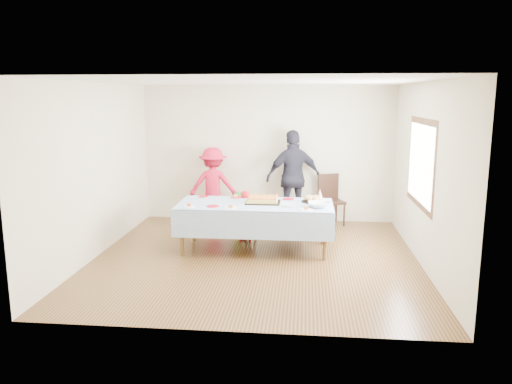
% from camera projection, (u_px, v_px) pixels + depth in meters
% --- Properties ---
extents(ground, '(5.00, 5.00, 0.00)m').
position_uv_depth(ground, '(255.00, 258.00, 7.80)').
color(ground, '#432213').
rests_on(ground, ground).
extents(room_walls, '(5.04, 5.04, 2.72)m').
position_uv_depth(room_walls, '(259.00, 145.00, 7.47)').
color(room_walls, beige).
rests_on(room_walls, ground).
extents(party_table, '(2.50, 1.10, 0.78)m').
position_uv_depth(party_table, '(255.00, 207.00, 8.09)').
color(party_table, brown).
rests_on(party_table, ground).
extents(birthday_cake, '(0.56, 0.43, 0.10)m').
position_uv_depth(birthday_cake, '(263.00, 200.00, 8.13)').
color(birthday_cake, black).
rests_on(birthday_cake, party_table).
extents(rolls_tray, '(0.36, 0.36, 0.11)m').
position_uv_depth(rolls_tray, '(313.00, 199.00, 8.17)').
color(rolls_tray, black).
rests_on(rolls_tray, party_table).
extents(punch_bowl, '(0.34, 0.34, 0.08)m').
position_uv_depth(punch_bowl, '(319.00, 205.00, 7.78)').
color(punch_bowl, silver).
rests_on(punch_bowl, party_table).
extents(party_hat, '(0.10, 0.10, 0.17)m').
position_uv_depth(party_hat, '(320.00, 194.00, 8.41)').
color(party_hat, silver).
rests_on(party_hat, party_table).
extents(fork_pile, '(0.24, 0.18, 0.07)m').
position_uv_depth(fork_pile, '(288.00, 205.00, 7.81)').
color(fork_pile, white).
rests_on(fork_pile, party_table).
extents(plate_red_far_a, '(0.16, 0.16, 0.01)m').
position_uv_depth(plate_red_far_a, '(203.00, 196.00, 8.61)').
color(plate_red_far_a, red).
rests_on(plate_red_far_a, party_table).
extents(plate_red_far_b, '(0.19, 0.19, 0.01)m').
position_uv_depth(plate_red_far_b, '(236.00, 197.00, 8.53)').
color(plate_red_far_b, red).
rests_on(plate_red_far_b, party_table).
extents(plate_red_far_c, '(0.18, 0.18, 0.01)m').
position_uv_depth(plate_red_far_c, '(261.00, 198.00, 8.50)').
color(plate_red_far_c, red).
rests_on(plate_red_far_c, party_table).
extents(plate_red_far_d, '(0.19, 0.19, 0.01)m').
position_uv_depth(plate_red_far_d, '(288.00, 199.00, 8.39)').
color(plate_red_far_d, red).
rests_on(plate_red_far_d, party_table).
extents(plate_red_near, '(0.20, 0.20, 0.01)m').
position_uv_depth(plate_red_near, '(213.00, 206.00, 7.85)').
color(plate_red_near, red).
rests_on(plate_red_near, party_table).
extents(plate_white_left, '(0.20, 0.20, 0.01)m').
position_uv_depth(plate_white_left, '(189.00, 207.00, 7.82)').
color(plate_white_left, white).
rests_on(plate_white_left, party_table).
extents(plate_white_mid, '(0.20, 0.20, 0.01)m').
position_uv_depth(plate_white_mid, '(231.00, 208.00, 7.72)').
color(plate_white_mid, white).
rests_on(plate_white_mid, party_table).
extents(plate_white_right, '(0.21, 0.21, 0.01)m').
position_uv_depth(plate_white_right, '(306.00, 210.00, 7.60)').
color(plate_white_right, white).
rests_on(plate_white_right, party_table).
extents(dining_chair, '(0.55, 0.55, 0.99)m').
position_uv_depth(dining_chair, '(330.00, 197.00, 9.80)').
color(dining_chair, black).
rests_on(dining_chair, ground).
extents(toddler_left, '(0.36, 0.27, 0.90)m').
position_uv_depth(toddler_left, '(245.00, 216.00, 8.62)').
color(toddler_left, red).
rests_on(toddler_left, ground).
extents(toddler_mid, '(0.39, 0.27, 0.76)m').
position_uv_depth(toddler_mid, '(239.00, 212.00, 9.27)').
color(toddler_mid, '#246D28').
rests_on(toddler_mid, ground).
extents(toddler_right, '(0.44, 0.38, 0.77)m').
position_uv_depth(toddler_right, '(247.00, 219.00, 8.68)').
color(toddler_right, tan).
rests_on(toddler_right, ground).
extents(adult_left, '(1.00, 0.61, 1.50)m').
position_uv_depth(adult_left, '(213.00, 185.00, 9.91)').
color(adult_left, red).
rests_on(adult_left, ground).
extents(adult_right, '(1.17, 0.75, 1.85)m').
position_uv_depth(adult_right, '(294.00, 178.00, 9.72)').
color(adult_right, '#252533').
rests_on(adult_right, ground).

